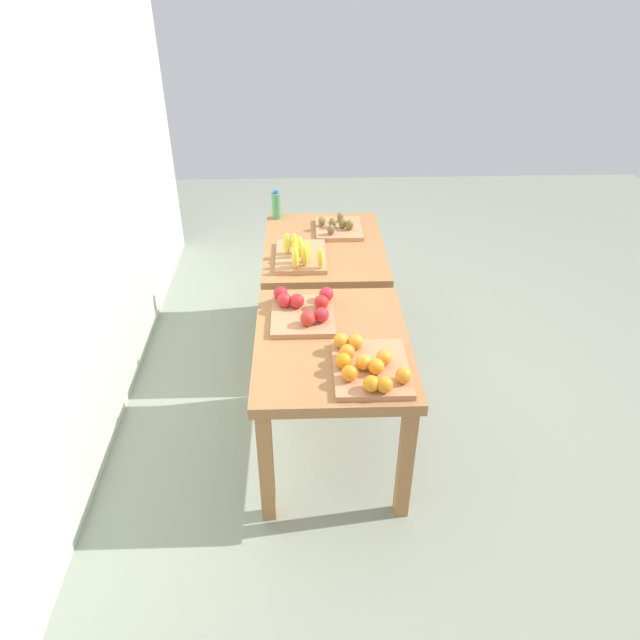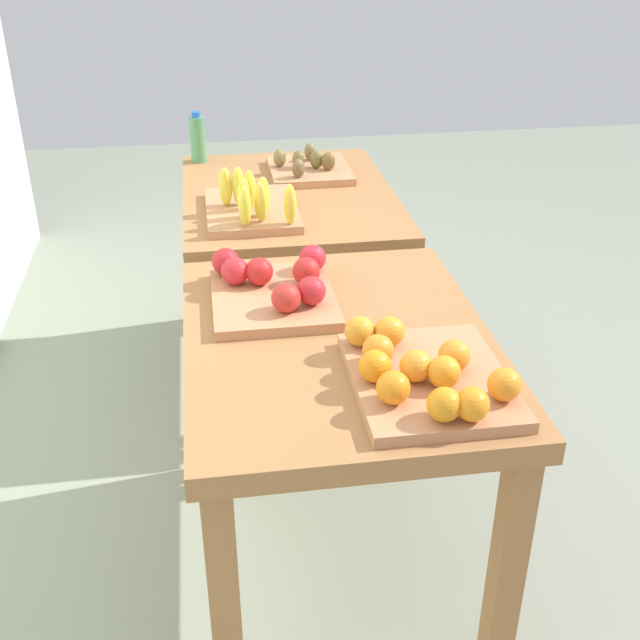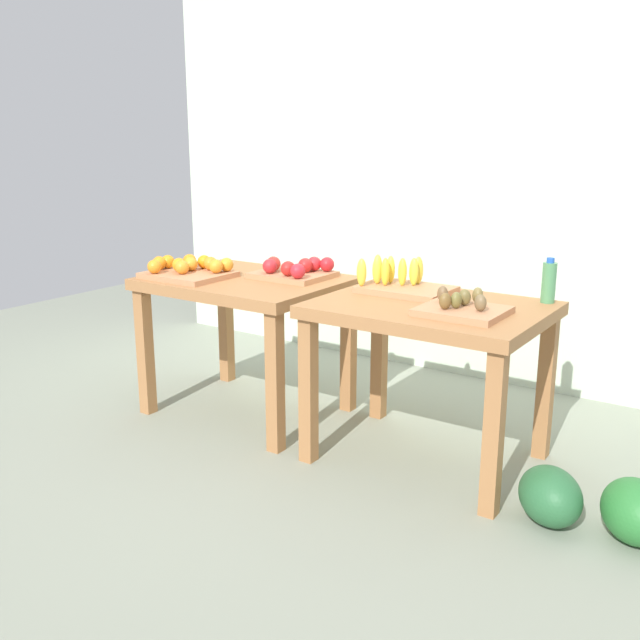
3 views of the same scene
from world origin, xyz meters
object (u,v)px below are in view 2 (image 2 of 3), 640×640
(display_table_left, at_px, (338,373))
(water_bottle, at_px, (198,139))
(orange_bin, at_px, (424,374))
(apple_bin, at_px, (275,287))
(watermelon_pile, at_px, (317,255))
(banana_crate, at_px, (252,205))
(kiwi_bin, at_px, (308,168))
(display_table_right, at_px, (289,220))

(display_table_left, height_order, water_bottle, water_bottle)
(orange_bin, bearing_deg, apple_bin, 30.41)
(display_table_left, xyz_separation_m, watermelon_pile, (1.97, -0.24, -0.54))
(banana_crate, distance_m, kiwi_bin, 0.52)
(kiwi_bin, bearing_deg, banana_crate, 149.28)
(display_table_right, relative_size, orange_bin, 2.28)
(banana_crate, height_order, water_bottle, water_bottle)
(display_table_left, bearing_deg, water_bottle, 11.94)
(orange_bin, height_order, watermelon_pile, orange_bin)
(orange_bin, height_order, water_bottle, water_bottle)
(banana_crate, xyz_separation_m, watermelon_pile, (1.10, -0.39, -0.70))
(watermelon_pile, bearing_deg, banana_crate, 160.21)
(apple_bin, height_order, banana_crate, banana_crate)
(watermelon_pile, bearing_deg, orange_bin, 177.87)
(display_table_right, relative_size, watermelon_pile, 1.48)
(banana_crate, bearing_deg, display_table_left, -169.86)
(water_bottle, height_order, watermelon_pile, water_bottle)
(water_bottle, relative_size, watermelon_pile, 0.30)
(water_bottle, bearing_deg, display_table_left, -168.06)
(apple_bin, xyz_separation_m, banana_crate, (0.65, 0.01, 0.00))
(display_table_right, bearing_deg, display_table_left, 180.00)
(display_table_left, distance_m, kiwi_bin, 1.33)
(display_table_left, relative_size, orange_bin, 2.28)
(orange_bin, xyz_separation_m, water_bottle, (1.83, 0.48, 0.06))
(apple_bin, relative_size, kiwi_bin, 1.11)
(banana_crate, height_order, kiwi_bin, banana_crate)
(display_table_right, height_order, water_bottle, water_bottle)
(water_bottle, bearing_deg, display_table_right, -143.07)
(orange_bin, bearing_deg, banana_crate, 15.13)
(banana_crate, bearing_deg, watermelon_pile, -19.79)
(apple_bin, bearing_deg, display_table_left, -148.30)
(banana_crate, bearing_deg, display_table_right, -32.69)
(kiwi_bin, bearing_deg, apple_bin, 167.14)
(apple_bin, height_order, water_bottle, water_bottle)
(display_table_left, relative_size, water_bottle, 4.92)
(kiwi_bin, distance_m, watermelon_pile, 0.96)
(display_table_right, height_order, watermelon_pile, display_table_right)
(display_table_right, xyz_separation_m, watermelon_pile, (0.85, -0.24, -0.54))
(display_table_right, distance_m, orange_bin, 1.41)
(banana_crate, distance_m, water_bottle, 0.71)
(orange_bin, distance_m, watermelon_pile, 2.36)
(kiwi_bin, bearing_deg, orange_bin, -178.28)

